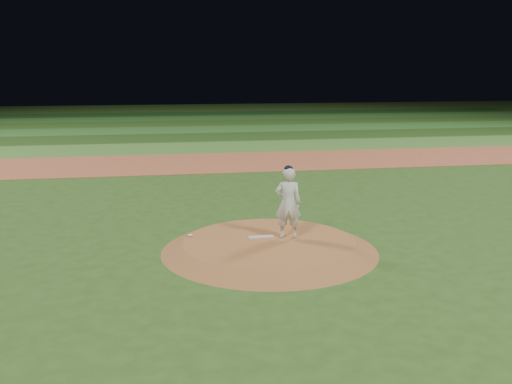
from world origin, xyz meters
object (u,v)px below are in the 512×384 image
(pitchers_mound, at_px, (269,246))
(pitcher_on_mound, at_px, (288,203))
(pitching_rubber, at_px, (261,237))
(rosin_bag, at_px, (190,235))

(pitchers_mound, height_order, pitcher_on_mound, pitcher_on_mound)
(pitching_rubber, bearing_deg, rosin_bag, 164.28)
(pitching_rubber, distance_m, pitcher_on_mound, 1.15)
(pitching_rubber, distance_m, rosin_bag, 1.85)
(pitchers_mound, xyz_separation_m, rosin_bag, (-1.97, 0.76, 0.16))
(pitching_rubber, bearing_deg, pitcher_on_mound, -13.15)
(pitcher_on_mound, bearing_deg, rosin_bag, 167.87)
(pitchers_mound, xyz_separation_m, pitcher_on_mound, (0.53, 0.22, 1.06))
(pitching_rubber, height_order, pitcher_on_mound, pitcher_on_mound)
(pitchers_mound, distance_m, rosin_bag, 2.11)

